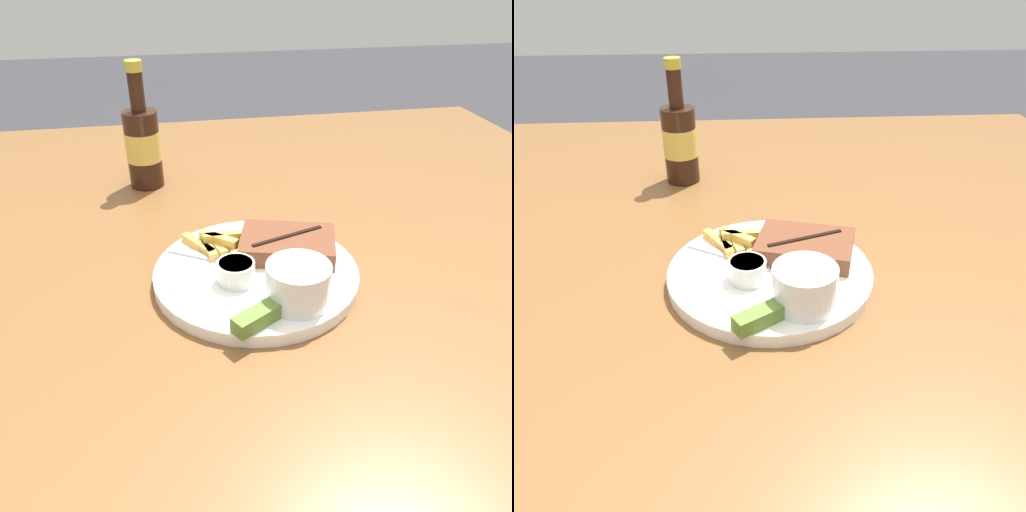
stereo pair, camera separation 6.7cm
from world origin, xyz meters
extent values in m
cube|color=brown|center=(0.00, 0.00, 0.73)|extent=(1.46, 1.49, 0.04)
cylinder|color=brown|center=(0.67, 0.68, 0.36)|extent=(0.06, 0.06, 0.71)
cylinder|color=white|center=(0.00, 0.00, 0.76)|extent=(0.28, 0.28, 0.01)
cylinder|color=white|center=(0.00, 0.00, 0.77)|extent=(0.28, 0.28, 0.00)
cube|color=brown|center=(0.05, 0.03, 0.78)|extent=(0.15, 0.13, 0.03)
cube|color=black|center=(0.05, 0.03, 0.80)|extent=(0.11, 0.04, 0.00)
cube|color=gold|center=(-0.05, 0.07, 0.77)|extent=(0.03, 0.07, 0.01)
cube|color=gold|center=(-0.01, 0.06, 0.77)|extent=(0.05, 0.07, 0.01)
cube|color=gold|center=(-0.04, 0.06, 0.79)|extent=(0.05, 0.05, 0.01)
cube|color=gold|center=(-0.02, 0.05, 0.77)|extent=(0.03, 0.08, 0.01)
cube|color=#F29E42|center=(-0.04, 0.06, 0.77)|extent=(0.05, 0.05, 0.01)
cube|color=gold|center=(-0.07, 0.07, 0.77)|extent=(0.05, 0.06, 0.01)
cube|color=gold|center=(-0.03, 0.07, 0.79)|extent=(0.08, 0.01, 0.01)
cube|color=gold|center=(-0.06, 0.06, 0.77)|extent=(0.02, 0.06, 0.01)
cylinder|color=white|center=(0.04, -0.08, 0.79)|extent=(0.08, 0.08, 0.05)
cylinder|color=beige|center=(0.04, -0.08, 0.82)|extent=(0.07, 0.07, 0.01)
cylinder|color=silver|center=(-0.03, -0.02, 0.78)|extent=(0.05, 0.05, 0.03)
cylinder|color=black|center=(-0.03, -0.02, 0.79)|extent=(0.04, 0.04, 0.01)
cube|color=#567A2D|center=(-0.01, -0.11, 0.78)|extent=(0.08, 0.06, 0.02)
cube|color=#B7B7BC|center=(-0.07, 0.04, 0.77)|extent=(0.09, 0.06, 0.00)
cube|color=#B7B7BC|center=(-0.02, 0.00, 0.77)|extent=(0.03, 0.02, 0.00)
cube|color=#B7B7BC|center=(-0.01, 0.01, 0.77)|extent=(0.03, 0.02, 0.00)
cube|color=#B7B7BC|center=(-0.01, 0.01, 0.77)|extent=(0.03, 0.02, 0.00)
cylinder|color=black|center=(-0.15, 0.35, 0.82)|extent=(0.06, 0.06, 0.14)
cylinder|color=gold|center=(-0.15, 0.35, 0.83)|extent=(0.06, 0.06, 0.05)
cylinder|color=black|center=(-0.15, 0.35, 0.93)|extent=(0.03, 0.03, 0.07)
cylinder|color=gold|center=(-0.15, 0.35, 0.97)|extent=(0.03, 0.03, 0.02)
camera|label=1|loc=(-0.10, -0.56, 1.14)|focal=35.00mm
camera|label=2|loc=(-0.04, -0.56, 1.14)|focal=35.00mm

